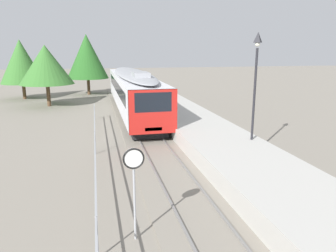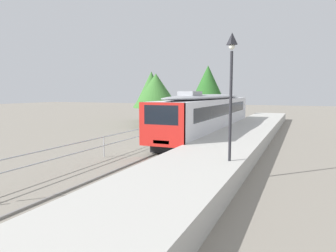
# 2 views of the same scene
# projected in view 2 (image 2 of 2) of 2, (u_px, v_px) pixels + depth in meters

# --- Properties ---
(ground_plane) EXTENTS (160.00, 160.00, 0.00)m
(ground_plane) POSITION_uv_depth(u_px,v_px,m) (118.00, 154.00, 19.35)
(ground_plane) COLOR gray
(track_rails) EXTENTS (3.20, 60.00, 0.14)m
(track_rails) POSITION_uv_depth(u_px,v_px,m) (162.00, 158.00, 18.16)
(track_rails) COLOR gray
(track_rails) RESTS_ON ground
(commuter_train) EXTENTS (2.82, 19.98, 3.74)m
(commuter_train) POSITION_uv_depth(u_px,v_px,m) (209.00, 112.00, 26.85)
(commuter_train) COLOR silver
(commuter_train) RESTS_ON track_rails
(station_platform) EXTENTS (3.90, 60.00, 0.90)m
(station_platform) POSITION_uv_depth(u_px,v_px,m) (217.00, 155.00, 16.84)
(station_platform) COLOR #B7B5AD
(station_platform) RESTS_ON ground
(platform_lamp_mid_platform) EXTENTS (0.34, 0.34, 5.35)m
(platform_lamp_mid_platform) POSITION_uv_depth(u_px,v_px,m) (231.00, 73.00, 13.00)
(platform_lamp_mid_platform) COLOR #232328
(platform_lamp_mid_platform) RESTS_ON station_platform
(tree_behind_carpark) EXTENTS (5.11, 5.11, 5.87)m
(tree_behind_carpark) POSITION_uv_depth(u_px,v_px,m) (156.00, 90.00, 34.68)
(tree_behind_carpark) COLOR brown
(tree_behind_carpark) RESTS_ON ground
(tree_behind_station_far) EXTENTS (4.96, 4.96, 7.22)m
(tree_behind_station_far) POSITION_uv_depth(u_px,v_px,m) (208.00, 86.00, 40.16)
(tree_behind_station_far) COLOR brown
(tree_behind_station_far) RESTS_ON ground
(tree_distant_left) EXTENTS (4.64, 4.64, 6.51)m
(tree_distant_left) POSITION_uv_depth(u_px,v_px,m) (151.00, 90.00, 41.02)
(tree_distant_left) COLOR brown
(tree_distant_left) RESTS_ON ground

